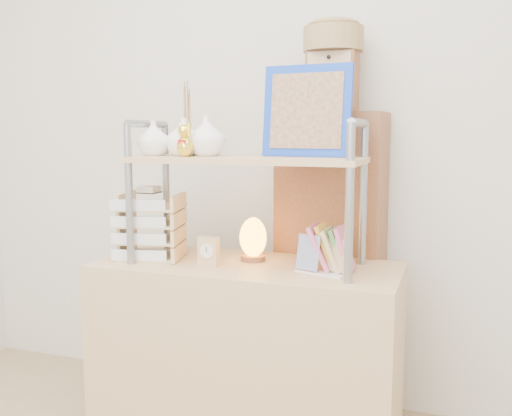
{
  "coord_description": "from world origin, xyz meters",
  "views": [
    {
      "loc": [
        0.77,
        -0.86,
        1.27
      ],
      "look_at": [
        0.04,
        1.2,
        0.98
      ],
      "focal_mm": 40.0,
      "sensor_mm": 36.0,
      "label": 1
    }
  ],
  "objects_px": {
    "salt_lamp": "(253,239)",
    "letter_tray": "(151,229)",
    "desk": "(246,355)",
    "cabinet": "(330,267)"
  },
  "relations": [
    {
      "from": "cabinet",
      "to": "desk",
      "type": "bearing_deg",
      "value": -121.58
    },
    {
      "from": "cabinet",
      "to": "letter_tray",
      "type": "relative_size",
      "value": 4.53
    },
    {
      "from": "desk",
      "to": "salt_lamp",
      "type": "bearing_deg",
      "value": 85.86
    },
    {
      "from": "letter_tray",
      "to": "desk",
      "type": "bearing_deg",
      "value": 2.87
    },
    {
      "from": "desk",
      "to": "letter_tray",
      "type": "xyz_separation_m",
      "value": [
        -0.41,
        -0.02,
        0.49
      ]
    },
    {
      "from": "desk",
      "to": "salt_lamp",
      "type": "relative_size",
      "value": 6.78
    },
    {
      "from": "salt_lamp",
      "to": "letter_tray",
      "type": "bearing_deg",
      "value": -168.28
    },
    {
      "from": "desk",
      "to": "letter_tray",
      "type": "relative_size",
      "value": 4.02
    },
    {
      "from": "letter_tray",
      "to": "salt_lamp",
      "type": "xyz_separation_m",
      "value": [
        0.42,
        0.09,
        -0.03
      ]
    },
    {
      "from": "letter_tray",
      "to": "salt_lamp",
      "type": "distance_m",
      "value": 0.43
    }
  ]
}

